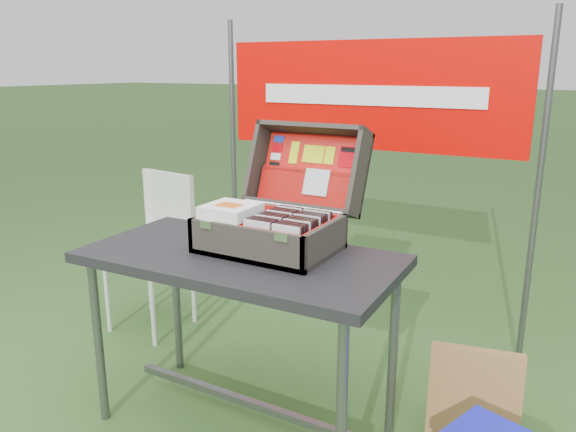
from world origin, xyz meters
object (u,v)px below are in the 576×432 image
Objects in this scene: cardboard_box at (474,394)px; chair at (148,255)px; suitcase at (277,191)px; table at (242,344)px.

chair is at bearing 165.52° from cardboard_box.
suitcase reaches higher than cardboard_box.
suitcase is 1.23m from chair.
suitcase reaches higher than chair.
table is 2.33× the size of suitcase.
table is at bearing -165.00° from cardboard_box.
cardboard_box is (0.76, 0.25, -0.79)m from suitcase.
chair is (-0.97, 0.52, 0.06)m from table.
table is 3.24× the size of cardboard_box.
table is at bearing -115.30° from suitcase.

